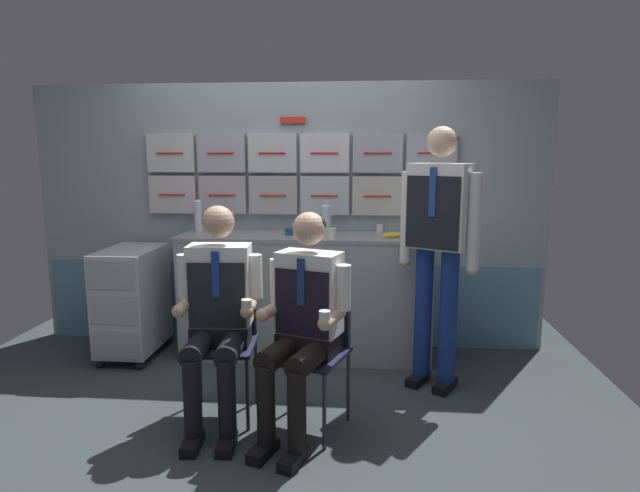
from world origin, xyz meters
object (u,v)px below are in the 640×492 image
(crew_member_left, at_px, (218,305))
(folding_chair_center, at_px, (315,336))
(water_bottle_tall, at_px, (326,219))
(snack_banana, at_px, (393,235))
(coffee_cup_white, at_px, (332,233))
(service_trolley, at_px, (132,299))
(folding_chair_left, at_px, (224,327))
(crew_member_standing, at_px, (438,233))
(crew_member_center, at_px, (303,315))

(crew_member_left, bearing_deg, folding_chair_center, 4.92)
(water_bottle_tall, xyz_separation_m, snack_banana, (0.51, -0.08, -0.11))
(folding_chair_center, height_order, coffee_cup_white, coffee_cup_white)
(snack_banana, bearing_deg, service_trolley, -178.69)
(folding_chair_left, bearing_deg, service_trolley, 139.29)
(water_bottle_tall, bearing_deg, folding_chair_left, -120.59)
(snack_banana, bearing_deg, folding_chair_center, -116.69)
(crew_member_standing, bearing_deg, crew_member_left, -155.19)
(service_trolley, height_order, crew_member_center, crew_member_center)
(folding_chair_center, height_order, crew_member_standing, crew_member_standing)
(crew_member_left, bearing_deg, crew_member_center, -11.50)
(service_trolley, xyz_separation_m, folding_chair_left, (0.96, -0.82, 0.07))
(water_bottle_tall, bearing_deg, service_trolley, -175.18)
(folding_chair_center, relative_size, water_bottle_tall, 3.24)
(service_trolley, distance_m, coffee_cup_white, 1.67)
(crew_member_standing, bearing_deg, folding_chair_left, -161.22)
(folding_chair_left, bearing_deg, coffee_cup_white, 52.00)
(folding_chair_left, relative_size, snack_banana, 4.99)
(service_trolley, xyz_separation_m, crew_member_left, (0.97, -0.98, 0.26))
(service_trolley, relative_size, water_bottle_tall, 3.25)
(crew_member_center, xyz_separation_m, water_bottle_tall, (0.04, 1.22, 0.39))
(folding_chair_left, relative_size, water_bottle_tall, 3.24)
(crew_member_left, bearing_deg, coffee_cup_white, 57.43)
(crew_member_center, relative_size, snack_banana, 7.40)
(service_trolley, relative_size, crew_member_center, 0.68)
(crew_member_left, relative_size, crew_member_standing, 0.73)
(service_trolley, bearing_deg, crew_member_standing, -9.04)
(service_trolley, height_order, crew_member_standing, crew_member_standing)
(folding_chair_center, distance_m, snack_banana, 1.19)
(service_trolley, height_order, folding_chair_left, service_trolley)
(folding_chair_center, distance_m, water_bottle_tall, 1.20)
(water_bottle_tall, distance_m, coffee_cup_white, 0.19)
(service_trolley, xyz_separation_m, coffee_cup_white, (1.58, -0.03, 0.55))
(service_trolley, height_order, water_bottle_tall, water_bottle_tall)
(crew_member_left, xyz_separation_m, coffee_cup_white, (0.61, 0.95, 0.29))
(service_trolley, height_order, folding_chair_center, service_trolley)
(folding_chair_center, xyz_separation_m, water_bottle_tall, (-0.01, 1.06, 0.56))
(crew_member_left, distance_m, snack_banana, 1.50)
(crew_member_left, distance_m, water_bottle_tall, 1.30)
(crew_member_center, bearing_deg, crew_member_left, 168.50)
(crew_member_left, relative_size, folding_chair_center, 1.51)
(crew_member_center, bearing_deg, snack_banana, 64.31)
(folding_chair_left, distance_m, snack_banana, 1.45)
(service_trolley, height_order, snack_banana, snack_banana)
(water_bottle_tall, bearing_deg, crew_member_standing, -32.28)
(crew_member_standing, height_order, coffee_cup_white, crew_member_standing)
(coffee_cup_white, distance_m, snack_banana, 0.46)
(crew_member_standing, relative_size, water_bottle_tall, 6.65)
(folding_chair_center, distance_m, crew_member_standing, 1.10)
(crew_member_left, bearing_deg, service_trolley, 134.57)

